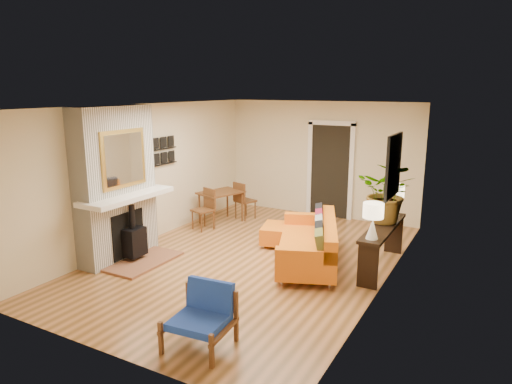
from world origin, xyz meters
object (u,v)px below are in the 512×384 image
console_table (383,235)px  houseplant (388,193)px  sofa (312,243)px  blue_chair (203,312)px  lamp_near (373,217)px  ottoman (282,234)px  dining_table (223,198)px  lamp_far (395,196)px

console_table → houseplant: 0.69m
sofa → blue_chair: (-0.18, -2.88, 0.02)m
blue_chair → lamp_near: lamp_near is taller
ottoman → houseplant: houseplant is taller
console_table → sofa: bearing=-161.8°
blue_chair → console_table: bearing=68.9°
sofa → dining_table: size_ratio=1.42×
houseplant → console_table: bearing=-87.4°
console_table → houseplant: bearing=92.6°
blue_chair → sofa: bearing=86.5°
lamp_near → houseplant: bearing=90.6°
console_table → lamp_near: (0.00, -0.72, 0.49)m
blue_chair → console_table: (1.24, 3.23, 0.19)m
ottoman → lamp_near: 2.33m
houseplant → lamp_near: bearing=-89.4°
sofa → console_table: bearing=18.2°
dining_table → console_table: dining_table is taller
blue_chair → lamp_near: bearing=63.6°
blue_chair → dining_table: 4.80m
dining_table → houseplant: bearing=-10.9°
blue_chair → dining_table: (-2.41, 4.15, 0.17)m
dining_table → console_table: size_ratio=0.87×
blue_chair → houseplant: size_ratio=0.73×
ottoman → houseplant: bearing=-1.8°
sofa → lamp_far: size_ratio=4.24×
dining_table → ottoman: bearing=-20.4°
blue_chair → lamp_near: (1.24, 2.51, 0.68)m
ottoman → blue_chair: bearing=-79.0°
console_table → lamp_far: (0.00, 0.74, 0.49)m
ottoman → lamp_near: lamp_near is taller
ottoman → blue_chair: blue_chair is taller
blue_chair → lamp_far: lamp_far is taller
lamp_far → lamp_near: bearing=-90.0°
console_table → houseplant: size_ratio=1.84×
ottoman → console_table: console_table is taller
lamp_far → houseplant: 0.55m
lamp_far → houseplant: bearing=-91.1°
lamp_far → houseplant: (-0.01, -0.52, 0.17)m
console_table → houseplant: (-0.01, 0.22, 0.65)m
blue_chair → dining_table: bearing=120.2°
houseplant → ottoman: bearing=178.2°
houseplant → dining_table: bearing=169.1°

